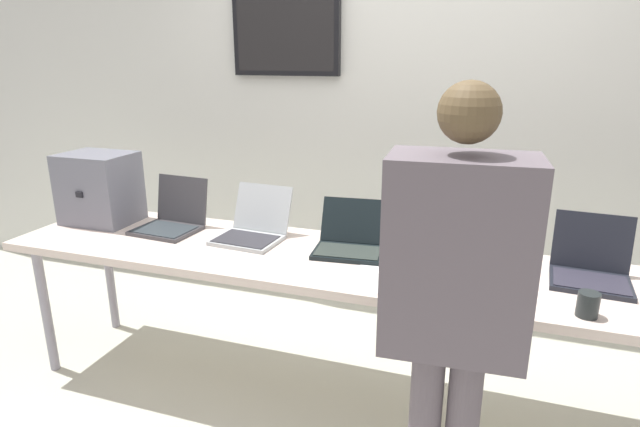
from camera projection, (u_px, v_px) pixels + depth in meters
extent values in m
cube|color=beige|center=(350.00, 405.00, 2.63)|extent=(8.00, 8.00, 0.04)
cube|color=silver|center=(402.00, 122.00, 3.27)|extent=(8.00, 0.06, 2.55)
cube|color=black|center=(286.00, 30.00, 3.29)|extent=(0.72, 0.05, 0.56)
cube|color=black|center=(285.00, 30.00, 3.28)|extent=(0.66, 0.02, 0.50)
cube|color=beige|center=(353.00, 264.00, 2.40)|extent=(3.49, 0.70, 0.04)
cylinder|color=gray|center=(46.00, 309.00, 2.79)|extent=(0.05, 0.05, 0.73)
cylinder|color=gray|center=(109.00, 274.00, 3.25)|extent=(0.05, 0.05, 0.73)
cube|color=slate|center=(100.00, 188.00, 2.90)|extent=(0.38, 0.30, 0.39)
cube|color=black|center=(79.00, 195.00, 2.76)|extent=(0.04, 0.01, 0.03)
cube|color=#3B393D|center=(166.00, 230.00, 2.77)|extent=(0.34, 0.28, 0.02)
cube|color=#2D3439|center=(164.00, 229.00, 2.75)|extent=(0.31, 0.23, 0.00)
cube|color=#3B393D|center=(182.00, 199.00, 2.86)|extent=(0.32, 0.08, 0.25)
cube|color=black|center=(182.00, 199.00, 2.87)|extent=(0.29, 0.07, 0.22)
cube|color=#ACB2B3|center=(247.00, 240.00, 2.62)|extent=(0.34, 0.28, 0.02)
cube|color=#2D2C32|center=(246.00, 239.00, 2.61)|extent=(0.30, 0.22, 0.00)
cube|color=#ACB2B3|center=(263.00, 208.00, 2.74)|extent=(0.33, 0.12, 0.24)
cube|color=#27643F|center=(263.00, 208.00, 2.74)|extent=(0.30, 0.10, 0.21)
cube|color=black|center=(348.00, 253.00, 2.46)|extent=(0.35, 0.26, 0.02)
cube|color=#2B332E|center=(348.00, 251.00, 2.44)|extent=(0.32, 0.20, 0.00)
cube|color=black|center=(354.00, 220.00, 2.58)|extent=(0.34, 0.14, 0.20)
cube|color=#B0C8E7|center=(355.00, 220.00, 2.58)|extent=(0.31, 0.12, 0.18)
cube|color=#333841|center=(458.00, 263.00, 2.33)|extent=(0.33, 0.24, 0.02)
cube|color=#332A31|center=(457.00, 261.00, 2.32)|extent=(0.30, 0.19, 0.00)
cube|color=#333841|center=(464.00, 229.00, 2.44)|extent=(0.32, 0.11, 0.21)
cube|color=white|center=(464.00, 229.00, 2.44)|extent=(0.29, 0.09, 0.18)
cube|color=#1F222A|center=(590.00, 282.00, 2.14)|extent=(0.33, 0.27, 0.02)
cube|color=#2E2C3A|center=(590.00, 281.00, 2.12)|extent=(0.29, 0.22, 0.00)
cube|color=#1F222A|center=(592.00, 241.00, 2.23)|extent=(0.31, 0.08, 0.24)
cube|color=#28633F|center=(592.00, 241.00, 2.23)|extent=(0.28, 0.06, 0.21)
cube|color=#62585F|center=(457.00, 256.00, 1.58)|extent=(0.45, 0.28, 0.62)
sphere|color=brown|center=(469.00, 112.00, 1.45)|extent=(0.18, 0.18, 0.18)
cylinder|color=#62585F|center=(409.00, 288.00, 1.97)|extent=(0.09, 0.32, 0.07)
cylinder|color=#62585F|center=(500.00, 298.00, 1.88)|extent=(0.09, 0.32, 0.07)
cylinder|color=#222829|center=(588.00, 305.00, 1.87)|extent=(0.08, 0.08, 0.09)
cube|color=white|center=(378.00, 278.00, 2.19)|extent=(0.22, 0.30, 0.00)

